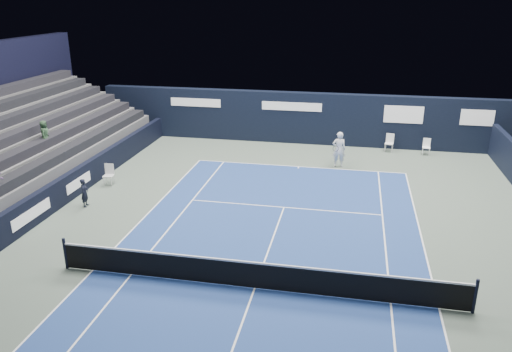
{
  "coord_description": "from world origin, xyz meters",
  "views": [
    {
      "loc": [
        2.65,
        -13.1,
        8.62
      ],
      "look_at": [
        -1.26,
        6.54,
        1.3
      ],
      "focal_mm": 35.0,
      "sensor_mm": 36.0,
      "label": 1
    }
  ],
  "objects_px": {
    "folding_chair_back_b": "(426,145)",
    "line_judge_chair": "(109,173)",
    "folding_chair_back_a": "(390,140)",
    "tennis_player": "(339,149)",
    "tennis_net": "(255,274)"
  },
  "relations": [
    {
      "from": "folding_chair_back_a",
      "to": "folding_chair_back_b",
      "type": "xyz_separation_m",
      "value": [
        2.02,
        -0.31,
        -0.15
      ]
    },
    {
      "from": "folding_chair_back_b",
      "to": "line_judge_chair",
      "type": "bearing_deg",
      "value": -148.34
    },
    {
      "from": "folding_chair_back_a",
      "to": "line_judge_chair",
      "type": "xyz_separation_m",
      "value": [
        -13.47,
        -8.22,
        -0.11
      ]
    },
    {
      "from": "line_judge_chair",
      "to": "tennis_net",
      "type": "bearing_deg",
      "value": -47.09
    },
    {
      "from": "folding_chair_back_a",
      "to": "tennis_net",
      "type": "bearing_deg",
      "value": -96.27
    },
    {
      "from": "folding_chair_back_b",
      "to": "tennis_net",
      "type": "bearing_deg",
      "value": -109.33
    },
    {
      "from": "folding_chair_back_a",
      "to": "line_judge_chair",
      "type": "distance_m",
      "value": 15.78
    },
    {
      "from": "folding_chair_back_b",
      "to": "line_judge_chair",
      "type": "relative_size",
      "value": 0.94
    },
    {
      "from": "folding_chair_back_a",
      "to": "tennis_player",
      "type": "relative_size",
      "value": 0.54
    },
    {
      "from": "folding_chair_back_a",
      "to": "line_judge_chair",
      "type": "height_order",
      "value": "folding_chair_back_a"
    },
    {
      "from": "folding_chair_back_b",
      "to": "tennis_player",
      "type": "distance_m",
      "value": 5.75
    },
    {
      "from": "line_judge_chair",
      "to": "folding_chair_back_a",
      "type": "bearing_deg",
      "value": 25.39
    },
    {
      "from": "folding_chair_back_a",
      "to": "tennis_net",
      "type": "relative_size",
      "value": 0.08
    },
    {
      "from": "tennis_player",
      "to": "tennis_net",
      "type": "bearing_deg",
      "value": -99.37
    },
    {
      "from": "tennis_net",
      "to": "tennis_player",
      "type": "distance_m",
      "value": 12.51
    }
  ]
}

